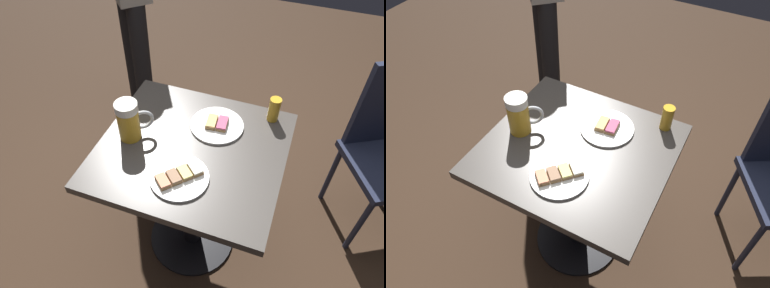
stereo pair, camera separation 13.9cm
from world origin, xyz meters
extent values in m
plane|color=#382619|center=(0.00, 0.00, 0.00)|extent=(6.00, 6.00, 0.00)
cylinder|color=black|center=(0.00, 0.00, 0.01)|extent=(0.44, 0.44, 0.01)
cylinder|color=black|center=(0.00, 0.00, 0.36)|extent=(0.09, 0.09, 0.68)
cube|color=#423D38|center=(0.00, 0.00, 0.70)|extent=(0.68, 0.73, 0.04)
cylinder|color=white|center=(-0.16, -0.01, 0.72)|extent=(0.22, 0.22, 0.01)
cube|color=#9E7547|center=(-0.11, -0.05, 0.73)|extent=(0.07, 0.08, 0.01)
cube|color=white|center=(-0.11, -0.05, 0.74)|extent=(0.07, 0.07, 0.01)
cube|color=#9E7547|center=(-0.14, -0.02, 0.73)|extent=(0.07, 0.08, 0.01)
cube|color=#EFE07A|center=(-0.14, -0.02, 0.74)|extent=(0.07, 0.07, 0.01)
cube|color=#9E7547|center=(-0.18, 0.01, 0.73)|extent=(0.07, 0.08, 0.01)
cube|color=#997051|center=(-0.18, 0.01, 0.74)|extent=(0.07, 0.07, 0.01)
cube|color=#9E7547|center=(-0.21, 0.04, 0.73)|extent=(0.07, 0.08, 0.01)
cube|color=#EA8E66|center=(-0.21, 0.04, 0.74)|extent=(0.07, 0.07, 0.01)
cylinder|color=white|center=(0.15, -0.06, 0.72)|extent=(0.22, 0.22, 0.01)
cube|color=#9E7547|center=(0.15, -0.08, 0.73)|extent=(0.09, 0.05, 0.01)
cube|color=#BC4C70|center=(0.15, -0.08, 0.74)|extent=(0.08, 0.05, 0.01)
cube|color=#9E7547|center=(0.15, -0.03, 0.73)|extent=(0.09, 0.05, 0.01)
cube|color=#E5B266|center=(0.15, -0.03, 0.74)|extent=(0.08, 0.05, 0.01)
cylinder|color=gold|center=(-0.03, 0.26, 0.78)|extent=(0.09, 0.09, 0.14)
cylinder|color=white|center=(-0.03, 0.26, 0.87)|extent=(0.09, 0.09, 0.03)
torus|color=silver|center=(0.01, 0.21, 0.79)|extent=(0.07, 0.08, 0.09)
cylinder|color=gold|center=(0.27, -0.26, 0.77)|extent=(0.05, 0.05, 0.11)
cylinder|color=#1E2338|center=(0.23, -0.78, 0.21)|extent=(0.03, 0.03, 0.43)
cylinder|color=#1E2338|center=(0.51, -0.63, 0.21)|extent=(0.03, 0.03, 0.43)
cylinder|color=black|center=(0.76, 0.61, 0.44)|extent=(0.11, 0.11, 0.87)
cylinder|color=black|center=(0.92, 0.77, 0.44)|extent=(0.11, 0.11, 0.87)
camera|label=1|loc=(-0.90, -0.33, 1.75)|focal=33.28mm
camera|label=2|loc=(-0.84, -0.46, 1.75)|focal=33.28mm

